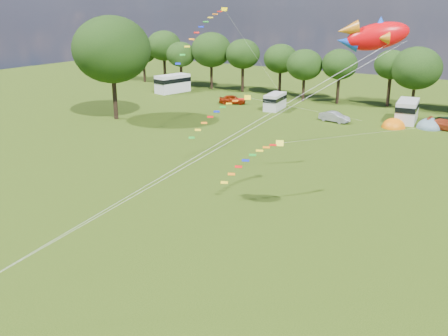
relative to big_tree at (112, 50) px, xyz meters
The scene contains 15 objects.
ground_plane 42.02m from the big_tree, 43.03° to the right, with size 180.00×180.00×0.00m, color black.
tree_line 44.52m from the big_tree, 37.40° to the left, with size 102.98×10.98×10.27m.
big_tree is the anchor object (origin of this frame).
car_a 20.56m from the big_tree, 66.29° to the left, with size 1.62×4.12×1.37m, color #902006.
car_b 29.95m from the big_tree, 29.15° to the left, with size 1.39×3.71×1.31m, color gray.
car_c 42.82m from the big_tree, 24.07° to the left, with size 1.92×4.57×1.37m, color #B23C1A.
campervan_a 22.77m from the big_tree, 107.91° to the left, with size 3.78×6.54×3.01m.
campervan_b 23.92m from the big_tree, 48.64° to the left, with size 2.64×4.94×2.31m.
campervan_c 38.84m from the big_tree, 30.14° to the left, with size 3.20×6.01×2.81m.
tent_orange 36.88m from the big_tree, 24.91° to the left, with size 2.91×3.18×2.27m.
tent_greyblue 41.18m from the big_tree, 25.37° to the left, with size 3.29×3.61×2.45m.
fish_kite 45.23m from the big_tree, 28.24° to the right, with size 3.80×2.47×2.01m.
streamer_kite_a 16.13m from the big_tree, ahead, with size 3.40×5.55×5.78m.
streamer_kite_b 24.23m from the big_tree, 20.15° to the right, with size 4.33×4.65×3.81m.
streamer_kite_c 32.90m from the big_tree, 25.47° to the right, with size 3.21×4.91×2.81m.
Camera 1 is at (17.43, -19.04, 14.64)m, focal length 40.00 mm.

